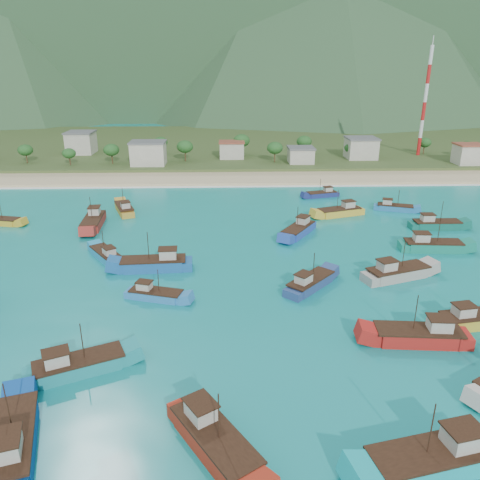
{
  "coord_description": "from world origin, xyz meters",
  "views": [
    {
      "loc": [
        -5.58,
        -61.35,
        33.02
      ],
      "look_at": [
        -3.15,
        18.0,
        3.0
      ],
      "focal_mm": 35.0,
      "sensor_mm": 36.0,
      "label": 1
    }
  ],
  "objects_px": {
    "boat_19": "(310,284)",
    "boat_5": "(0,222)",
    "boat_7": "(435,460)",
    "boat_18": "(214,440)",
    "boat_11": "(420,336)",
    "boat_15": "(322,195)",
    "radio_tower": "(425,102)",
    "boat_28": "(93,222)",
    "boat_8": "(106,256)",
    "boat_22": "(299,231)",
    "boat_23": "(155,295)",
    "boat_31": "(397,274)",
    "boat_0": "(432,246)",
    "boat_3": "(394,208)",
    "boat_25": "(340,212)",
    "boat_21": "(13,444)",
    "boat_2": "(78,367)",
    "boat_33": "(475,320)",
    "boat_14": "(124,209)",
    "boat_27": "(436,225)",
    "boat_24": "(155,265)"
  },
  "relations": [
    {
      "from": "boat_19",
      "to": "boat_5",
      "type": "bearing_deg",
      "value": -164.89
    },
    {
      "from": "boat_7",
      "to": "boat_18",
      "type": "relative_size",
      "value": 1.11
    },
    {
      "from": "boat_11",
      "to": "boat_15",
      "type": "xyz_separation_m",
      "value": [
        1.2,
        69.09,
        -0.33
      ]
    },
    {
      "from": "radio_tower",
      "to": "boat_28",
      "type": "distance_m",
      "value": 124.48
    },
    {
      "from": "boat_8",
      "to": "boat_18",
      "type": "bearing_deg",
      "value": -100.77
    },
    {
      "from": "boat_22",
      "to": "boat_23",
      "type": "xyz_separation_m",
      "value": [
        -25.64,
        -27.46,
        -0.24
      ]
    },
    {
      "from": "boat_7",
      "to": "boat_11",
      "type": "bearing_deg",
      "value": -30.63
    },
    {
      "from": "boat_5",
      "to": "boat_15",
      "type": "distance_m",
      "value": 77.7
    },
    {
      "from": "radio_tower",
      "to": "boat_31",
      "type": "height_order",
      "value": "radio_tower"
    },
    {
      "from": "radio_tower",
      "to": "boat_8",
      "type": "distance_m",
      "value": 131.07
    },
    {
      "from": "boat_0",
      "to": "boat_15",
      "type": "height_order",
      "value": "boat_0"
    },
    {
      "from": "boat_28",
      "to": "boat_3",
      "type": "bearing_deg",
      "value": -176.7
    },
    {
      "from": "boat_25",
      "to": "boat_31",
      "type": "height_order",
      "value": "boat_31"
    },
    {
      "from": "boat_21",
      "to": "boat_23",
      "type": "relative_size",
      "value": 1.38
    },
    {
      "from": "boat_2",
      "to": "boat_31",
      "type": "bearing_deg",
      "value": 93.66
    },
    {
      "from": "boat_18",
      "to": "boat_25",
      "type": "xyz_separation_m",
      "value": [
        27.7,
        69.28,
        -0.1
      ]
    },
    {
      "from": "boat_28",
      "to": "boat_0",
      "type": "bearing_deg",
      "value": 161.95
    },
    {
      "from": "boat_3",
      "to": "boat_15",
      "type": "relative_size",
      "value": 1.04
    },
    {
      "from": "boat_11",
      "to": "boat_33",
      "type": "bearing_deg",
      "value": -61.56
    },
    {
      "from": "boat_14",
      "to": "boat_27",
      "type": "bearing_deg",
      "value": -32.24
    },
    {
      "from": "boat_0",
      "to": "boat_7",
      "type": "height_order",
      "value": "boat_7"
    },
    {
      "from": "boat_24",
      "to": "boat_33",
      "type": "xyz_separation_m",
      "value": [
        45.47,
        -19.59,
        -0.16
      ]
    },
    {
      "from": "boat_28",
      "to": "boat_33",
      "type": "distance_m",
      "value": 75.44
    },
    {
      "from": "boat_14",
      "to": "boat_22",
      "type": "height_order",
      "value": "boat_22"
    },
    {
      "from": "boat_23",
      "to": "boat_33",
      "type": "relative_size",
      "value": 0.83
    },
    {
      "from": "boat_14",
      "to": "boat_8",
      "type": "bearing_deg",
      "value": -106.16
    },
    {
      "from": "boat_7",
      "to": "boat_3",
      "type": "bearing_deg",
      "value": -29.05
    },
    {
      "from": "boat_15",
      "to": "boat_21",
      "type": "distance_m",
      "value": 96.63
    },
    {
      "from": "boat_14",
      "to": "boat_23",
      "type": "height_order",
      "value": "boat_14"
    },
    {
      "from": "boat_2",
      "to": "boat_25",
      "type": "bearing_deg",
      "value": 118.85
    },
    {
      "from": "boat_24",
      "to": "boat_27",
      "type": "distance_m",
      "value": 60.09
    },
    {
      "from": "boat_7",
      "to": "boat_33",
      "type": "relative_size",
      "value": 1.19
    },
    {
      "from": "boat_23",
      "to": "boat_25",
      "type": "distance_m",
      "value": 54.47
    },
    {
      "from": "boat_14",
      "to": "boat_25",
      "type": "xyz_separation_m",
      "value": [
        50.43,
        -4.02,
        0.07
      ]
    },
    {
      "from": "boat_5",
      "to": "boat_14",
      "type": "height_order",
      "value": "boat_14"
    },
    {
      "from": "boat_11",
      "to": "boat_31",
      "type": "bearing_deg",
      "value": -5.8
    },
    {
      "from": "boat_27",
      "to": "boat_31",
      "type": "xyz_separation_m",
      "value": [
        -16.85,
        -24.21,
        0.09
      ]
    },
    {
      "from": "boat_3",
      "to": "boat_2",
      "type": "bearing_deg",
      "value": -24.34
    },
    {
      "from": "boat_8",
      "to": "boat_22",
      "type": "xyz_separation_m",
      "value": [
        36.59,
        11.91,
        0.18
      ]
    },
    {
      "from": "boat_11",
      "to": "boat_18",
      "type": "bearing_deg",
      "value": 128.02
    },
    {
      "from": "boat_11",
      "to": "boat_18",
      "type": "xyz_separation_m",
      "value": [
        -25.54,
        -16.57,
        0.01
      ]
    },
    {
      "from": "boat_0",
      "to": "boat_31",
      "type": "height_order",
      "value": "boat_31"
    },
    {
      "from": "boat_18",
      "to": "boat_33",
      "type": "distance_m",
      "value": 40.21
    },
    {
      "from": "boat_7",
      "to": "boat_8",
      "type": "bearing_deg",
      "value": 26.99
    },
    {
      "from": "boat_5",
      "to": "boat_23",
      "type": "xyz_separation_m",
      "value": [
        38.83,
        -35.88,
        -0.05
      ]
    },
    {
      "from": "boat_8",
      "to": "boat_27",
      "type": "bearing_deg",
      "value": -22.76
    },
    {
      "from": "boat_27",
      "to": "boat_33",
      "type": "bearing_deg",
      "value": -15.83
    },
    {
      "from": "boat_19",
      "to": "boat_22",
      "type": "bearing_deg",
      "value": 128.59
    },
    {
      "from": "boat_21",
      "to": "boat_25",
      "type": "bearing_deg",
      "value": 39.43
    },
    {
      "from": "boat_7",
      "to": "boat_25",
      "type": "relative_size",
      "value": 1.15
    }
  ]
}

